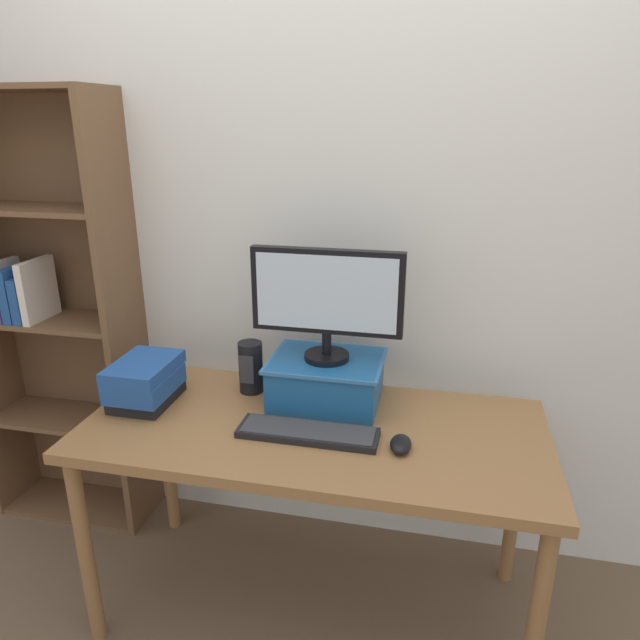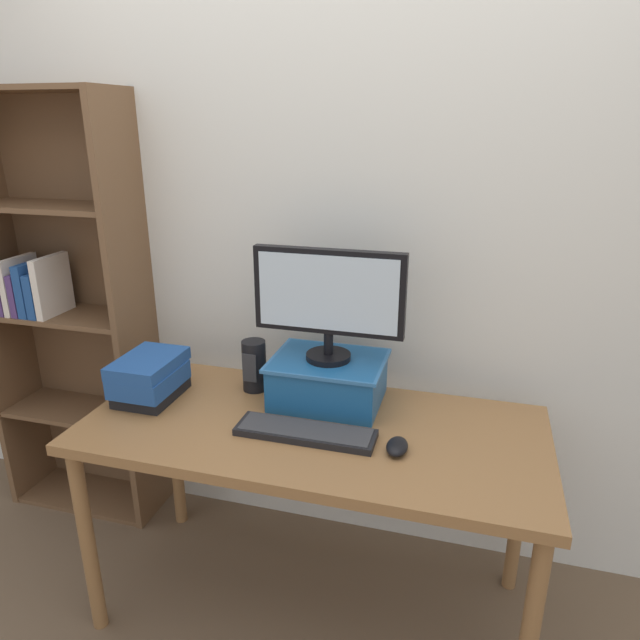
{
  "view_description": "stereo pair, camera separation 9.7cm",
  "coord_description": "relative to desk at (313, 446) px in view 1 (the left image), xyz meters",
  "views": [
    {
      "loc": [
        0.37,
        -1.58,
        1.68
      ],
      "look_at": [
        0.01,
        0.07,
        1.08
      ],
      "focal_mm": 32.0,
      "sensor_mm": 36.0,
      "label": 1
    },
    {
      "loc": [
        0.47,
        -1.56,
        1.68
      ],
      "look_at": [
        0.01,
        0.07,
        1.08
      ],
      "focal_mm": 32.0,
      "sensor_mm": 36.0,
      "label": 2
    }
  ],
  "objects": [
    {
      "name": "book_stack",
      "position": [
        -0.6,
        0.02,
        0.16
      ],
      "size": [
        0.19,
        0.27,
        0.16
      ],
      "color": "black",
      "rests_on": "desk"
    },
    {
      "name": "computer_monitor",
      "position": [
        0.01,
        0.17,
        0.46
      ],
      "size": [
        0.51,
        0.15,
        0.38
      ],
      "color": "black",
      "rests_on": "riser_box"
    },
    {
      "name": "bookshelf_unit",
      "position": [
        -1.19,
        0.35,
        0.25
      ],
      "size": [
        0.68,
        0.28,
        1.8
      ],
      "color": "brown",
      "rests_on": "ground_plane"
    },
    {
      "name": "riser_box",
      "position": [
        0.01,
        0.18,
        0.16
      ],
      "size": [
        0.39,
        0.3,
        0.16
      ],
      "color": "#195189",
      "rests_on": "desk"
    },
    {
      "name": "desk",
      "position": [
        0.0,
        0.0,
        0.0
      ],
      "size": [
        1.49,
        0.68,
        0.75
      ],
      "color": "olive",
      "rests_on": "ground_plane"
    },
    {
      "name": "computer_mouse",
      "position": [
        0.29,
        -0.08,
        0.1
      ],
      "size": [
        0.06,
        0.1,
        0.04
      ],
      "color": "black",
      "rests_on": "desk"
    },
    {
      "name": "desk_speaker",
      "position": [
        -0.27,
        0.19,
        0.17
      ],
      "size": [
        0.09,
        0.09,
        0.19
      ],
      "color": "black",
      "rests_on": "desk"
    },
    {
      "name": "back_wall",
      "position": [
        0.0,
        0.5,
        0.63
      ],
      "size": [
        7.0,
        0.08,
        2.6
      ],
      "color": "silver",
      "rests_on": "ground_plane"
    },
    {
      "name": "ground_plane",
      "position": [
        0.0,
        0.0,
        -0.67
      ],
      "size": [
        12.0,
        12.0,
        0.0
      ],
      "primitive_type": "plane",
      "color": "brown"
    },
    {
      "name": "keyboard",
      "position": [
        0.0,
        -0.07,
        0.09
      ],
      "size": [
        0.44,
        0.13,
        0.02
      ],
      "color": "black",
      "rests_on": "desk"
    }
  ]
}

